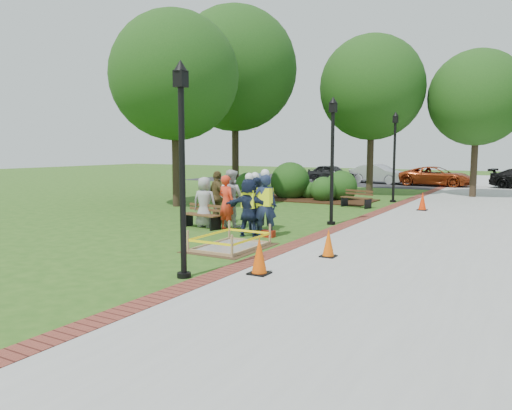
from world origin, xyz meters
The scene contains 35 objects.
ground centered at (0.00, 0.00, 0.00)m, with size 100.00×100.00×0.00m, color #285116.
sidewalk centered at (5.00, 10.00, 0.01)m, with size 6.00×60.00×0.02m, color #9E9E99.
brick_edging centered at (1.75, 10.00, 0.01)m, with size 0.50×60.00×0.03m, color maroon.
mulch_bed centered at (-3.00, 12.00, 0.02)m, with size 7.00×3.00×0.05m, color #381E0F.
parking_lot centered at (0.00, 27.00, 0.00)m, with size 36.00×12.00×0.01m, color black.
wet_concrete_pad centered at (0.46, -0.06, 0.23)m, with size 1.71×2.30×0.55m.
bench_near centered at (-2.11, 2.18, 0.24)m, with size 1.46×0.65×0.77m.
bench_far centered at (0.41, 10.08, 0.24)m, with size 1.47×0.81×0.76m.
cone_front centered at (2.46, -2.08, 0.38)m, with size 0.40×0.40×0.79m.
cone_back centered at (3.08, 0.15, 0.33)m, with size 0.35×0.35×0.69m.
cone_far centered at (3.15, 10.36, 0.37)m, with size 0.39×0.39×0.77m.
toolbox centered at (0.54, 1.83, 0.10)m, with size 0.40×0.22×0.20m, color maroon.
lamp_near centered at (1.25, -3.00, 2.48)m, with size 0.28×0.28×4.26m.
lamp_mid centered at (1.25, 5.00, 2.48)m, with size 0.28×0.28×4.26m.
lamp_far centered at (1.25, 13.00, 2.48)m, with size 0.28×0.28×4.26m.
tree_left centered at (-6.63, 6.54, 5.66)m, with size 5.56×5.56×8.45m.
tree_back centered at (-0.85, 16.06, 5.79)m, with size 5.62×5.62×8.61m.
tree_right centered at (4.23, 17.56, 5.14)m, with size 4.92×4.92×7.61m.
tree_far centered at (-7.72, 13.16, 6.90)m, with size 6.85×6.85×10.34m.
shrub_a centered at (-5.84, 11.40, 0.00)m, with size 1.42×1.42×1.42m, color #1A4213.
shrub_b centered at (-3.87, 12.31, 0.00)m, with size 2.00×2.00×2.00m, color #1A4213.
shrub_c centered at (-1.85, 11.88, 0.00)m, with size 1.27×1.27×1.27m, color #1A4213.
shrub_d centered at (-1.26, 12.73, 0.00)m, with size 1.58×1.58×1.58m, color #1A4213.
shrub_e centered at (-2.98, 12.64, 0.00)m, with size 0.93×0.93×0.93m, color #1A4213.
casual_person_a centered at (-2.14, 2.43, 0.82)m, with size 0.58×0.43×1.64m.
casual_person_b centered at (-1.23, 2.34, 0.86)m, with size 0.62×0.47×1.72m.
casual_person_c centered at (-1.40, 2.86, 0.94)m, with size 0.65×0.48×1.88m.
casual_person_d centered at (-2.24, 3.31, 0.90)m, with size 0.68×0.59×1.80m.
casual_person_e centered at (-0.33, 2.73, 0.89)m, with size 0.63×0.46×1.79m.
hivis_worker_a centered at (0.00, 1.67, 0.93)m, with size 0.60×0.44×1.86m.
hivis_worker_b centered at (0.45, 1.81, 0.98)m, with size 0.69×0.61×1.98m.
hivis_worker_c centered at (-0.19, 2.33, 0.92)m, with size 0.56×0.38×1.85m.
parked_car_a centered at (-6.53, 24.90, 0.00)m, with size 4.35×1.89×1.42m, color black.
parked_car_b centered at (-2.95, 25.06, 0.00)m, with size 4.61×2.01×1.50m, color #B7B8BD.
parked_car_c centered at (1.15, 24.49, 0.00)m, with size 4.39×1.91×1.43m, color #A13814.
Camera 1 is at (7.37, -10.74, 2.59)m, focal length 35.00 mm.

